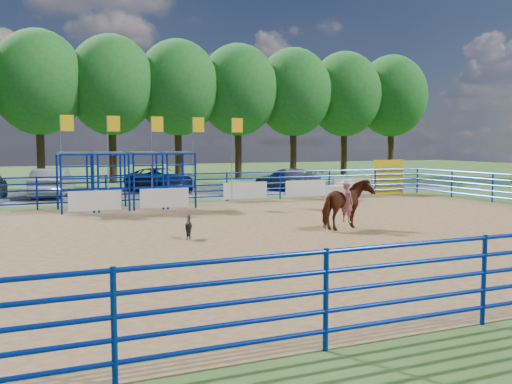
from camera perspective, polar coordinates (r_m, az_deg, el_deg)
ground at (r=18.64m, az=-0.72°, el=-4.30°), size 120.00×120.00×0.00m
arena_dirt at (r=18.64m, az=-0.72°, el=-4.27°), size 30.00×20.00×0.02m
gravel_strip at (r=34.83m, az=-11.63°, el=-0.06°), size 40.00×10.00×0.01m
announcer_table at (r=29.89m, az=8.39°, el=-0.08°), size 1.41×0.67×0.75m
horse_and_rider at (r=19.86m, az=9.06°, el=-1.05°), size 2.22×1.54×2.40m
calf at (r=17.93m, az=-6.75°, el=-3.48°), size 0.85×0.82×0.72m
car_b at (r=33.24m, az=-19.69°, el=0.89°), size 2.80×5.07×1.58m
car_c at (r=35.05m, az=-9.58°, el=1.19°), size 3.96×5.67×1.44m
car_d at (r=35.86m, az=3.08°, el=1.28°), size 3.51×5.07×1.36m
perimeter_fence at (r=18.53m, az=-0.73°, el=-2.02°), size 30.10×20.10×1.50m
chute_assembly at (r=26.38m, az=-12.05°, el=1.08°), size 19.32×2.41×4.20m
treeline at (r=43.78m, az=-14.28°, el=10.78°), size 56.40×6.40×11.24m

